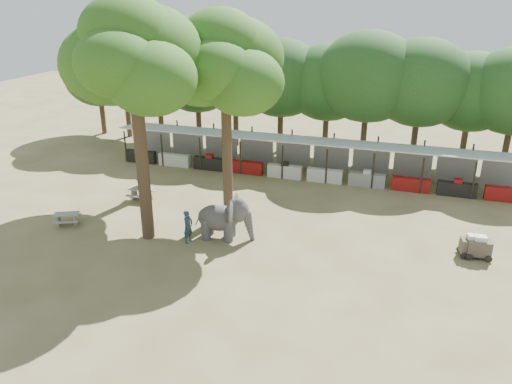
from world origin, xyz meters
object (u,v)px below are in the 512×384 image
(yard_tree_left, at_px, (133,63))
(handler, at_px, (188,227))
(cart_back, at_px, (479,247))
(yard_tree_back, at_px, (224,63))
(yard_tree_center, at_px, (132,57))
(picnic_table_far, at_px, (141,192))
(picnic_table_near, at_px, (67,217))
(cart_front, at_px, (472,246))
(elephant, at_px, (225,218))

(yard_tree_left, distance_m, handler, 10.45)
(yard_tree_left, xyz_separation_m, handler, (5.42, -5.12, -7.32))
(cart_back, bearing_deg, yard_tree_back, 169.48)
(yard_tree_center, bearing_deg, handler, -2.86)
(picnic_table_far, bearing_deg, yard_tree_left, 104.43)
(picnic_table_near, xyz_separation_m, cart_front, (21.06, 2.93, 0.13))
(yard_tree_back, relative_size, handler, 6.48)
(handler, relative_size, cart_front, 1.35)
(yard_tree_center, distance_m, handler, 8.68)
(elephant, distance_m, cart_back, 12.58)
(elephant, height_order, picnic_table_far, elephant)
(yard_tree_back, xyz_separation_m, picnic_table_near, (-7.88, -4.22, -8.10))
(handler, bearing_deg, yard_tree_center, 97.94)
(handler, height_order, picnic_table_far, handler)
(yard_tree_back, bearing_deg, cart_back, -5.83)
(yard_tree_center, height_order, handler, yard_tree_center)
(yard_tree_left, bearing_deg, cart_front, -6.82)
(handler, distance_m, cart_front, 14.05)
(picnic_table_far, bearing_deg, cart_front, -7.78)
(handler, height_order, cart_back, handler)
(yard_tree_center, height_order, picnic_table_far, yard_tree_center)
(elephant, distance_m, picnic_table_near, 9.03)
(cart_back, bearing_deg, picnic_table_near, -177.12)
(yard_tree_left, height_order, handler, yard_tree_left)
(picnic_table_near, bearing_deg, elephant, -17.38)
(picnic_table_far, xyz_separation_m, cart_back, (19.24, -1.59, 0.09))
(handler, relative_size, picnic_table_near, 1.02)
(yard_tree_back, relative_size, elephant, 3.66)
(handler, xyz_separation_m, cart_back, (14.08, 2.74, -0.30))
(yard_tree_left, relative_size, cart_back, 8.71)
(picnic_table_near, bearing_deg, cart_front, -16.70)
(elephant, relative_size, cart_front, 2.39)
(cart_back, bearing_deg, handler, -173.66)
(handler, bearing_deg, cart_front, -67.60)
(elephant, relative_size, handler, 1.77)
(picnic_table_near, distance_m, cart_front, 21.26)
(cart_front, bearing_deg, yard_tree_left, 161.48)
(handler, distance_m, picnic_table_far, 6.75)
(picnic_table_near, bearing_deg, cart_back, -17.04)
(picnic_table_near, xyz_separation_m, picnic_table_far, (2.13, 4.43, 0.06))
(yard_tree_center, relative_size, yard_tree_back, 1.06)
(yard_tree_center, bearing_deg, elephant, 12.72)
(yard_tree_center, distance_m, yard_tree_back, 5.04)
(handler, height_order, picnic_table_near, handler)
(cart_back, bearing_deg, cart_front, 160.41)
(yard_tree_back, height_order, cart_back, yard_tree_back)
(yard_tree_left, xyz_separation_m, yard_tree_center, (3.00, -5.00, 1.01))
(yard_tree_left, distance_m, yard_tree_back, 6.09)
(elephant, bearing_deg, yard_tree_back, 100.98)
(yard_tree_left, height_order, picnic_table_far, yard_tree_left)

